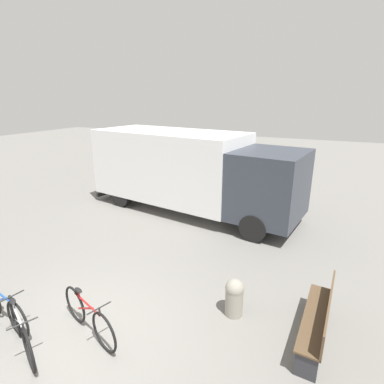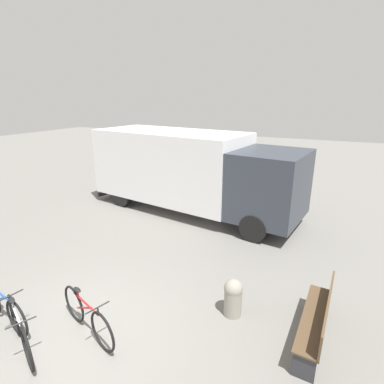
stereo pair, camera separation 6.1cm
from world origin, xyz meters
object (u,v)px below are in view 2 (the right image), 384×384
at_px(bicycle_middle, 19,329).
at_px(bollard_near_bench, 233,296).
at_px(bicycle_far, 87,316).
at_px(delivery_truck, 190,169).
at_px(bicycle_near, 3,306).
at_px(park_bench, 319,317).

height_order(bicycle_middle, bollard_near_bench, bicycle_middle).
distance_m(bicycle_middle, bollard_near_bench, 3.84).
distance_m(bicycle_middle, bicycle_far, 1.09).
relative_size(delivery_truck, bollard_near_bench, 10.54).
height_order(bicycle_near, bicycle_middle, same).
xyz_separation_m(bicycle_near, bicycle_far, (1.63, 0.48, 0.00)).
xyz_separation_m(delivery_truck, bicycle_middle, (0.25, -7.25, -1.23)).
bearing_deg(bicycle_far, bicycle_middle, -119.39).
xyz_separation_m(park_bench, bicycle_middle, (-4.60, -2.35, -0.11)).
xyz_separation_m(bicycle_middle, bicycle_far, (0.81, 0.73, 0.00)).
relative_size(park_bench, bollard_near_bench, 2.52).
bearing_deg(bicycle_middle, park_bench, 51.94).
bearing_deg(bicycle_near, delivery_truck, 95.56).
height_order(bicycle_near, bollard_near_bench, bicycle_near).
distance_m(delivery_truck, bicycle_near, 7.12).
distance_m(delivery_truck, bicycle_middle, 7.35).
bearing_deg(bollard_near_bench, bicycle_far, -143.92).
bearing_deg(bicycle_middle, bicycle_near, -172.64).
bearing_deg(park_bench, bicycle_middle, 120.79).
height_order(bicycle_near, bicycle_far, same).
xyz_separation_m(bicycle_near, bollard_near_bench, (3.85, 2.09, 0.03)).
height_order(delivery_truck, bicycle_far, delivery_truck).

